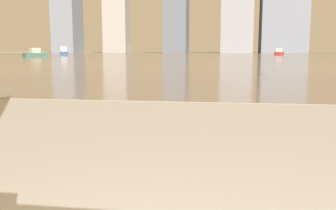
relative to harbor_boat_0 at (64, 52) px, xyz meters
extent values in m
cube|color=gray|center=(26.28, 0.72, -0.52)|extent=(180.00, 110.00, 0.01)
cube|color=navy|center=(0.00, 0.00, -0.17)|extent=(2.84, 4.13, 0.69)
cube|color=silver|center=(0.00, 0.00, 0.56)|extent=(1.50, 1.74, 0.78)
cube|color=#335647|center=(1.93, -13.64, -0.24)|extent=(2.64, 3.25, 0.55)
cube|color=#B2A893|center=(1.93, -13.64, 0.35)|extent=(1.31, 1.43, 0.63)
cube|color=maroon|center=(36.99, 10.22, -0.24)|extent=(2.17, 3.37, 0.56)
cube|color=silver|center=(36.99, 10.22, 0.36)|extent=(1.17, 1.40, 0.64)
cube|color=slate|center=(-23.24, 56.72, 12.77)|extent=(7.40, 9.52, 26.60)
cube|color=slate|center=(30.81, 56.72, 12.27)|extent=(9.46, 11.10, 25.60)
camera|label=1|loc=(26.68, -61.01, 0.42)|focal=40.00mm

